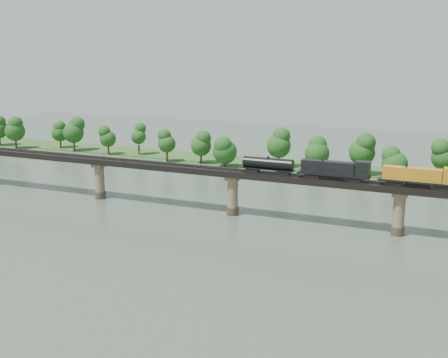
% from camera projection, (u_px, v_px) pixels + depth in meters
% --- Properties ---
extents(ground, '(400.00, 400.00, 0.00)m').
position_uv_depth(ground, '(177.00, 253.00, 114.51)').
color(ground, '#394939').
rests_on(ground, ground).
extents(far_bank, '(300.00, 24.00, 1.60)m').
position_uv_depth(far_bank, '(295.00, 169.00, 190.34)').
color(far_bank, '#294D1E').
rests_on(far_bank, ground).
extents(bridge, '(236.00, 30.00, 11.50)m').
position_uv_depth(bridge, '(233.00, 194.00, 140.10)').
color(bridge, '#473A2D').
rests_on(bridge, ground).
extents(bridge_superstructure, '(220.00, 4.90, 0.75)m').
position_uv_depth(bridge_superstructure, '(233.00, 169.00, 138.67)').
color(bridge_superstructure, black).
rests_on(bridge_superstructure, bridge).
extents(far_treeline, '(289.06, 17.54, 13.60)m').
position_uv_depth(far_treeline, '(268.00, 147.00, 187.69)').
color(far_treeline, '#382619').
rests_on(far_treeline, far_bank).
extents(freight_train, '(67.79, 2.64, 4.67)m').
position_uv_depth(freight_train, '(390.00, 174.00, 123.77)').
color(freight_train, black).
rests_on(freight_train, bridge).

